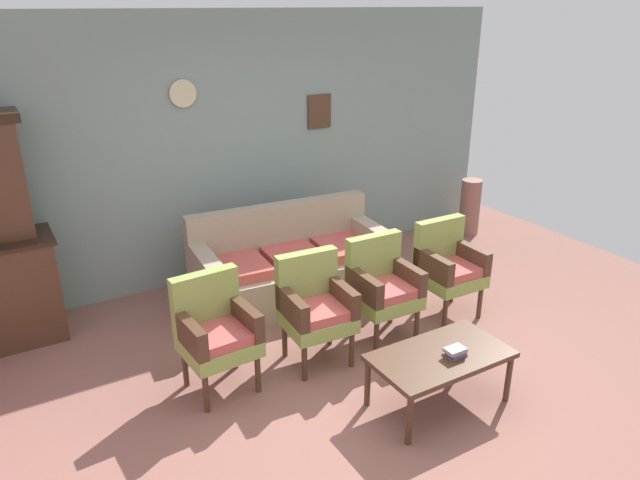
% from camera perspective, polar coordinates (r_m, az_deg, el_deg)
% --- Properties ---
extents(ground_plane, '(7.68, 7.68, 0.00)m').
position_cam_1_polar(ground_plane, '(4.70, 6.75, -14.02)').
color(ground_plane, '#84564C').
extents(wall_back_with_decor, '(6.40, 0.09, 2.70)m').
position_cam_1_polar(wall_back_with_decor, '(6.25, -7.47, 8.81)').
color(wall_back_with_decor, gray).
rests_on(wall_back_with_decor, ground).
extents(floral_couch, '(1.94, 0.94, 0.90)m').
position_cam_1_polar(floral_couch, '(5.84, -2.84, -2.65)').
color(floral_couch, gray).
rests_on(floral_couch, ground).
extents(armchair_by_doorway, '(0.55, 0.52, 0.90)m').
position_cam_1_polar(armchair_by_doorway, '(4.51, -10.01, -8.40)').
color(armchair_by_doorway, '#849947').
rests_on(armchair_by_doorway, ground).
extents(armchair_near_couch_end, '(0.55, 0.52, 0.90)m').
position_cam_1_polar(armchair_near_couch_end, '(4.77, -0.50, -6.24)').
color(armchair_near_couch_end, '#849947').
rests_on(armchair_near_couch_end, ground).
extents(armchair_near_cabinet, '(0.53, 0.50, 0.90)m').
position_cam_1_polar(armchair_near_cabinet, '(5.13, 6.01, -4.25)').
color(armchair_near_cabinet, '#849947').
rests_on(armchair_near_cabinet, ground).
extents(armchair_row_middle, '(0.53, 0.50, 0.90)m').
position_cam_1_polar(armchair_row_middle, '(5.60, 12.22, -2.32)').
color(armchair_row_middle, '#849947').
rests_on(armchair_row_middle, ground).
extents(coffee_table, '(1.00, 0.56, 0.42)m').
position_cam_1_polar(coffee_table, '(4.41, 11.49, -11.14)').
color(coffee_table, '#472D1E').
rests_on(coffee_table, ground).
extents(book_stack_on_table, '(0.16, 0.12, 0.07)m').
position_cam_1_polar(book_stack_on_table, '(4.36, 12.88, -10.46)').
color(book_stack_on_table, '#6C4B6A').
rests_on(book_stack_on_table, coffee_table).
extents(floor_vase_by_wall, '(0.25, 0.25, 0.70)m').
position_cam_1_polar(floor_vase_by_wall, '(7.71, 14.22, 3.10)').
color(floor_vase_by_wall, '#88564D').
rests_on(floor_vase_by_wall, ground).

